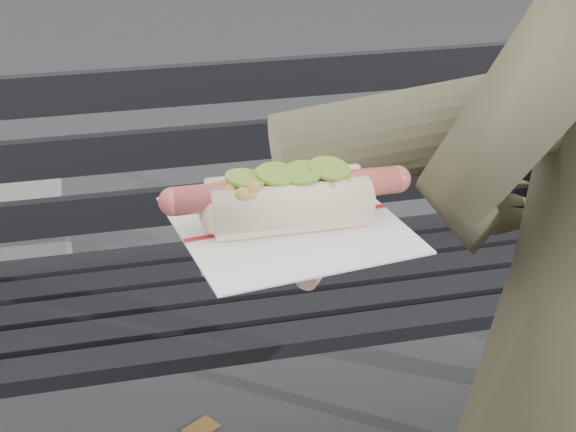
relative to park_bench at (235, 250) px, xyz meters
The scene contains 2 objects.
park_bench is the anchor object (origin of this frame).
held_hotdog 0.96m from the park_bench, 83.24° to the right, with size 0.63×0.30×0.20m.
Camera 1 is at (-0.25, -0.71, 1.36)m, focal length 55.00 mm.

